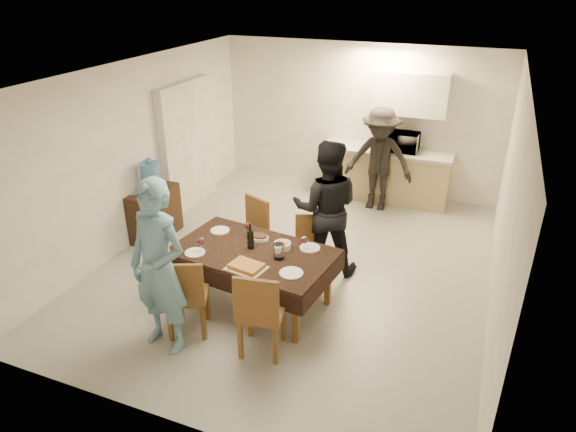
% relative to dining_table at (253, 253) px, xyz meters
% --- Properties ---
extents(floor, '(5.00, 6.00, 0.02)m').
position_rel_dining_table_xyz_m(floor, '(0.17, 1.06, -0.69)').
color(floor, '#9F9F9A').
rests_on(floor, ground).
extents(ceiling, '(5.00, 6.00, 0.02)m').
position_rel_dining_table_xyz_m(ceiling, '(0.17, 1.06, 1.91)').
color(ceiling, white).
rests_on(ceiling, wall_back).
extents(wall_back, '(5.00, 0.02, 2.60)m').
position_rel_dining_table_xyz_m(wall_back, '(0.17, 4.06, 0.61)').
color(wall_back, white).
rests_on(wall_back, floor).
extents(wall_front, '(5.00, 0.02, 2.60)m').
position_rel_dining_table_xyz_m(wall_front, '(0.17, -1.94, 0.61)').
color(wall_front, white).
rests_on(wall_front, floor).
extents(wall_left, '(0.02, 6.00, 2.60)m').
position_rel_dining_table_xyz_m(wall_left, '(-2.33, 1.06, 0.61)').
color(wall_left, white).
rests_on(wall_left, floor).
extents(wall_right, '(0.02, 6.00, 2.60)m').
position_rel_dining_table_xyz_m(wall_right, '(2.67, 1.06, 0.61)').
color(wall_right, white).
rests_on(wall_right, floor).
extents(stub_partition, '(0.15, 1.40, 2.10)m').
position_rel_dining_table_xyz_m(stub_partition, '(-2.25, 2.26, 0.36)').
color(stub_partition, white).
rests_on(stub_partition, floor).
extents(kitchen_base_cabinet, '(2.20, 0.60, 0.86)m').
position_rel_dining_table_xyz_m(kitchen_base_cabinet, '(0.77, 3.74, -0.26)').
color(kitchen_base_cabinet, tan).
rests_on(kitchen_base_cabinet, floor).
extents(kitchen_worktop, '(2.24, 0.64, 0.05)m').
position_rel_dining_table_xyz_m(kitchen_worktop, '(0.77, 3.74, 0.19)').
color(kitchen_worktop, '#A6A6A1').
rests_on(kitchen_worktop, kitchen_base_cabinet).
extents(upper_cabinet, '(1.20, 0.34, 0.70)m').
position_rel_dining_table_xyz_m(upper_cabinet, '(1.07, 3.88, 1.16)').
color(upper_cabinet, silver).
rests_on(upper_cabinet, wall_back).
extents(dining_table, '(1.98, 1.31, 0.73)m').
position_rel_dining_table_xyz_m(dining_table, '(0.00, 0.00, 0.00)').
color(dining_table, black).
rests_on(dining_table, floor).
extents(chair_near_left, '(0.58, 0.60, 0.53)m').
position_rel_dining_table_xyz_m(chair_near_left, '(-0.45, -0.84, -0.09)').
color(chair_near_left, brown).
rests_on(chair_near_left, floor).
extents(chair_near_right, '(0.53, 0.54, 0.55)m').
position_rel_dining_table_xyz_m(chair_near_right, '(0.45, -0.85, -0.07)').
color(chair_near_right, brown).
rests_on(chair_near_right, floor).
extents(chair_far_left, '(0.57, 0.58, 0.52)m').
position_rel_dining_table_xyz_m(chair_far_left, '(-0.45, 0.66, -0.11)').
color(chair_far_left, brown).
rests_on(chair_far_left, floor).
extents(chair_far_right, '(0.50, 0.51, 0.46)m').
position_rel_dining_table_xyz_m(chair_far_right, '(0.45, 0.67, -0.17)').
color(chair_far_right, brown).
rests_on(chair_far_right, floor).
extents(console, '(0.41, 0.82, 0.76)m').
position_rel_dining_table_xyz_m(console, '(-2.11, 1.01, -0.31)').
color(console, black).
rests_on(console, floor).
extents(water_jug, '(0.29, 0.29, 0.43)m').
position_rel_dining_table_xyz_m(water_jug, '(-2.11, 1.01, 0.28)').
color(water_jug, '#4D89C6').
rests_on(water_jug, console).
extents(wine_bottle, '(0.08, 0.08, 0.32)m').
position_rel_dining_table_xyz_m(wine_bottle, '(-0.05, 0.05, 0.19)').
color(wine_bottle, black).
rests_on(wine_bottle, dining_table).
extents(water_pitcher, '(0.12, 0.12, 0.19)m').
position_rel_dining_table_xyz_m(water_pitcher, '(0.35, -0.05, 0.13)').
color(water_pitcher, white).
rests_on(water_pitcher, dining_table).
extents(savoury_tart, '(0.46, 0.38, 0.05)m').
position_rel_dining_table_xyz_m(savoury_tart, '(0.10, -0.38, 0.06)').
color(savoury_tart, '#C8803A').
rests_on(savoury_tart, dining_table).
extents(salad_bowl, '(0.20, 0.20, 0.08)m').
position_rel_dining_table_xyz_m(salad_bowl, '(0.30, 0.18, 0.07)').
color(salad_bowl, white).
rests_on(salad_bowl, dining_table).
extents(mushroom_dish, '(0.22, 0.22, 0.04)m').
position_rel_dining_table_xyz_m(mushroom_dish, '(-0.05, 0.28, 0.05)').
color(mushroom_dish, white).
rests_on(mushroom_dish, dining_table).
extents(wine_glass_a, '(0.09, 0.09, 0.19)m').
position_rel_dining_table_xyz_m(wine_glass_a, '(-0.55, -0.25, 0.13)').
color(wine_glass_a, white).
rests_on(wine_glass_a, dining_table).
extents(wine_glass_b, '(0.08, 0.08, 0.18)m').
position_rel_dining_table_xyz_m(wine_glass_b, '(0.55, 0.25, 0.12)').
color(wine_glass_b, white).
rests_on(wine_glass_b, dining_table).
extents(wine_glass_c, '(0.09, 0.09, 0.21)m').
position_rel_dining_table_xyz_m(wine_glass_c, '(-0.20, 0.30, 0.14)').
color(wine_glass_c, white).
rests_on(wine_glass_c, dining_table).
extents(plate_near_left, '(0.24, 0.24, 0.01)m').
position_rel_dining_table_xyz_m(plate_near_left, '(-0.60, -0.30, 0.04)').
color(plate_near_left, white).
rests_on(plate_near_left, dining_table).
extents(plate_near_right, '(0.26, 0.26, 0.02)m').
position_rel_dining_table_xyz_m(plate_near_right, '(0.60, -0.30, 0.04)').
color(plate_near_right, white).
rests_on(plate_near_right, dining_table).
extents(plate_far_left, '(0.24, 0.24, 0.01)m').
position_rel_dining_table_xyz_m(plate_far_left, '(-0.60, 0.30, 0.04)').
color(plate_far_left, white).
rests_on(plate_far_left, dining_table).
extents(plate_far_right, '(0.24, 0.24, 0.01)m').
position_rel_dining_table_xyz_m(plate_far_right, '(0.60, 0.30, 0.04)').
color(plate_far_right, white).
rests_on(plate_far_right, dining_table).
extents(microwave, '(0.57, 0.39, 0.32)m').
position_rel_dining_table_xyz_m(microwave, '(1.01, 3.74, 0.38)').
color(microwave, silver).
rests_on(microwave, kitchen_worktop).
extents(person_near, '(0.76, 0.56, 1.92)m').
position_rel_dining_table_xyz_m(person_near, '(-0.55, -1.05, 0.27)').
color(person_near, '#6190A9').
rests_on(person_near, floor).
extents(person_far, '(1.04, 0.90, 1.82)m').
position_rel_dining_table_xyz_m(person_far, '(0.55, 1.05, 0.22)').
color(person_far, black).
rests_on(person_far, floor).
extents(person_kitchen, '(1.12, 0.64, 1.73)m').
position_rel_dining_table_xyz_m(person_kitchen, '(0.74, 3.29, 0.17)').
color(person_kitchen, black).
rests_on(person_kitchen, floor).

